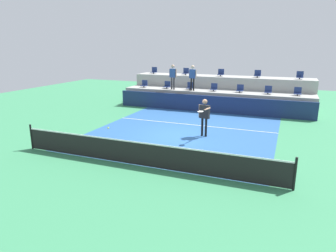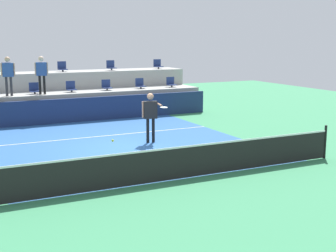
{
  "view_description": "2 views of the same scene",
  "coord_description": "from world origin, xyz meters",
  "px_view_note": "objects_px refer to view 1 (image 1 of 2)",
  "views": [
    {
      "loc": [
        4.79,
        -13.3,
        4.3
      ],
      "look_at": [
        -0.09,
        -1.12,
        0.8
      ],
      "focal_mm": 32.47,
      "sensor_mm": 36.0,
      "label": 1
    },
    {
      "loc": [
        -5.74,
        -14.95,
        3.79
      ],
      "look_at": [
        0.72,
        -1.76,
        1.04
      ],
      "focal_mm": 50.38,
      "sensor_mm": 36.0,
      "label": 2
    }
  ],
  "objects_px": {
    "stadium_chair_lower_left": "(167,85)",
    "spectator_in_grey": "(173,75)",
    "tennis_player": "(204,114)",
    "stadium_chair_lower_far_right": "(298,92)",
    "stadium_chair_lower_center": "(214,88)",
    "stadium_chair_upper_left": "(186,72)",
    "stadium_chair_upper_right": "(258,74)",
    "stadium_chair_upper_far_right": "(300,76)",
    "spectator_leaning_on_rail": "(193,75)",
    "stadium_chair_lower_mid_left": "(190,87)",
    "stadium_chair_lower_mid_right": "(240,89)",
    "stadium_chair_lower_right": "(268,91)",
    "stadium_chair_upper_far_left": "(154,71)",
    "stadium_chair_lower_far_left": "(144,84)",
    "stadium_chair_upper_center": "(221,73)",
    "tennis_ball": "(108,128)"
  },
  "relations": [
    {
      "from": "spectator_leaning_on_rail",
      "to": "stadium_chair_upper_left",
      "type": "bearing_deg",
      "value": 119.47
    },
    {
      "from": "stadium_chair_lower_left",
      "to": "stadium_chair_lower_right",
      "type": "distance_m",
      "value": 7.06
    },
    {
      "from": "stadium_chair_lower_mid_left",
      "to": "spectator_leaning_on_rail",
      "type": "bearing_deg",
      "value": -52.55
    },
    {
      "from": "stadium_chair_upper_center",
      "to": "spectator_in_grey",
      "type": "xyz_separation_m",
      "value": [
        -2.93,
        -2.18,
        -0.01
      ]
    },
    {
      "from": "stadium_chair_lower_far_right",
      "to": "spectator_in_grey",
      "type": "relative_size",
      "value": 0.3
    },
    {
      "from": "stadium_chair_upper_right",
      "to": "tennis_player",
      "type": "bearing_deg",
      "value": -99.92
    },
    {
      "from": "stadium_chair_upper_far_left",
      "to": "tennis_player",
      "type": "relative_size",
      "value": 0.28
    },
    {
      "from": "stadium_chair_upper_far_left",
      "to": "tennis_ball",
      "type": "distance_m",
      "value": 13.04
    },
    {
      "from": "stadium_chair_lower_mid_right",
      "to": "stadium_chair_lower_far_right",
      "type": "distance_m",
      "value": 3.56
    },
    {
      "from": "stadium_chair_upper_left",
      "to": "spectator_leaning_on_rail",
      "type": "xyz_separation_m",
      "value": [
        1.23,
        -2.18,
        -0.01
      ]
    },
    {
      "from": "tennis_player",
      "to": "stadium_chair_lower_far_right",
      "type": "bearing_deg",
      "value": 58.23
    },
    {
      "from": "stadium_chair_lower_center",
      "to": "stadium_chair_upper_left",
      "type": "distance_m",
      "value": 3.32
    },
    {
      "from": "stadium_chair_lower_center",
      "to": "stadium_chair_upper_center",
      "type": "height_order",
      "value": "stadium_chair_upper_center"
    },
    {
      "from": "spectator_in_grey",
      "to": "tennis_player",
      "type": "bearing_deg",
      "value": -57.47
    },
    {
      "from": "stadium_chair_upper_far_right",
      "to": "tennis_player",
      "type": "distance_m",
      "value": 9.6
    },
    {
      "from": "stadium_chair_lower_center",
      "to": "stadium_chair_lower_far_right",
      "type": "height_order",
      "value": "same"
    },
    {
      "from": "stadium_chair_lower_far_left",
      "to": "spectator_leaning_on_rail",
      "type": "bearing_deg",
      "value": -5.62
    },
    {
      "from": "stadium_chair_lower_left",
      "to": "stadium_chair_lower_center",
      "type": "xyz_separation_m",
      "value": [
        3.48,
        0.0,
        0.0
      ]
    },
    {
      "from": "stadium_chair_lower_far_left",
      "to": "stadium_chair_lower_mid_left",
      "type": "bearing_deg",
      "value": 0.0
    },
    {
      "from": "stadium_chair_lower_right",
      "to": "tennis_player",
      "type": "height_order",
      "value": "tennis_player"
    },
    {
      "from": "stadium_chair_lower_mid_left",
      "to": "spectator_in_grey",
      "type": "xyz_separation_m",
      "value": [
        -1.16,
        -0.38,
        0.84
      ]
    },
    {
      "from": "stadium_chair_lower_left",
      "to": "stadium_chair_lower_center",
      "type": "distance_m",
      "value": 3.48
    },
    {
      "from": "stadium_chair_lower_center",
      "to": "stadium_chair_upper_far_left",
      "type": "distance_m",
      "value": 5.69
    },
    {
      "from": "stadium_chair_lower_right",
      "to": "stadium_chair_upper_far_left",
      "type": "height_order",
      "value": "stadium_chair_upper_far_left"
    },
    {
      "from": "stadium_chair_lower_left",
      "to": "spectator_in_grey",
      "type": "distance_m",
      "value": 1.1
    },
    {
      "from": "stadium_chair_upper_right",
      "to": "spectator_leaning_on_rail",
      "type": "height_order",
      "value": "spectator_leaning_on_rail"
    },
    {
      "from": "stadium_chair_lower_far_right",
      "to": "stadium_chair_lower_right",
      "type": "bearing_deg",
      "value": 180.0
    },
    {
      "from": "stadium_chair_upper_left",
      "to": "stadium_chair_lower_left",
      "type": "bearing_deg",
      "value": -114.51
    },
    {
      "from": "stadium_chair_lower_far_right",
      "to": "tennis_player",
      "type": "bearing_deg",
      "value": -121.77
    },
    {
      "from": "stadium_chair_lower_center",
      "to": "tennis_ball",
      "type": "distance_m",
      "value": 10.8
    },
    {
      "from": "stadium_chair_lower_right",
      "to": "stadium_chair_lower_center",
      "type": "bearing_deg",
      "value": 180.0
    },
    {
      "from": "stadium_chair_upper_far_right",
      "to": "tennis_player",
      "type": "relative_size",
      "value": 0.28
    },
    {
      "from": "stadium_chair_lower_mid_right",
      "to": "stadium_chair_upper_far_right",
      "type": "distance_m",
      "value": 4.14
    },
    {
      "from": "stadium_chair_lower_far_right",
      "to": "stadium_chair_upper_far_left",
      "type": "distance_m",
      "value": 10.85
    },
    {
      "from": "stadium_chair_lower_mid_right",
      "to": "stadium_chair_lower_right",
      "type": "distance_m",
      "value": 1.8
    },
    {
      "from": "stadium_chair_lower_left",
      "to": "stadium_chair_upper_right",
      "type": "xyz_separation_m",
      "value": [
        6.14,
        1.8,
        0.85
      ]
    },
    {
      "from": "stadium_chair_upper_far_left",
      "to": "stadium_chair_lower_mid_left",
      "type": "bearing_deg",
      "value": -26.51
    },
    {
      "from": "stadium_chair_lower_left",
      "to": "stadium_chair_lower_far_right",
      "type": "xyz_separation_m",
      "value": [
        8.82,
        0.0,
        0.0
      ]
    },
    {
      "from": "stadium_chair_lower_center",
      "to": "tennis_player",
      "type": "xyz_separation_m",
      "value": [
        1.17,
        -6.73,
        -0.33
      ]
    },
    {
      "from": "stadium_chair_lower_right",
      "to": "stadium_chair_lower_mid_right",
      "type": "bearing_deg",
      "value": 180.0
    },
    {
      "from": "tennis_player",
      "to": "spectator_in_grey",
      "type": "relative_size",
      "value": 1.05
    },
    {
      "from": "tennis_ball",
      "to": "stadium_chair_upper_far_left",
      "type": "bearing_deg",
      "value": 106.31
    },
    {
      "from": "spectator_leaning_on_rail",
      "to": "tennis_player",
      "type": "bearing_deg",
      "value": -67.77
    },
    {
      "from": "stadium_chair_upper_right",
      "to": "stadium_chair_upper_left",
      "type": "bearing_deg",
      "value": 180.0
    },
    {
      "from": "stadium_chair_lower_far_left",
      "to": "stadium_chair_lower_mid_left",
      "type": "height_order",
      "value": "same"
    },
    {
      "from": "stadium_chair_lower_left",
      "to": "stadium_chair_lower_mid_right",
      "type": "relative_size",
      "value": 1.0
    },
    {
      "from": "stadium_chair_lower_center",
      "to": "stadium_chair_upper_far_right",
      "type": "xyz_separation_m",
      "value": [
        5.41,
        1.8,
        0.85
      ]
    },
    {
      "from": "stadium_chair_lower_far_right",
      "to": "stadium_chair_upper_far_left",
      "type": "bearing_deg",
      "value": 170.42
    },
    {
      "from": "stadium_chair_lower_mid_left",
      "to": "stadium_chair_upper_far_right",
      "type": "relative_size",
      "value": 1.0
    },
    {
      "from": "stadium_chair_lower_mid_left",
      "to": "stadium_chair_lower_mid_right",
      "type": "distance_m",
      "value": 3.5
    }
  ]
}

